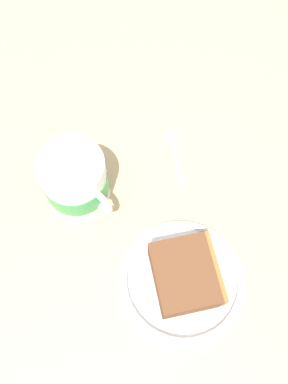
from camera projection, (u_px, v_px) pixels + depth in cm
name	position (u px, v px, depth cm)	size (l,w,h in cm)	color
ground_plane	(143.00, 223.00, 62.03)	(150.44, 150.44, 2.51)	tan
small_plate	(182.00, 279.00, 56.47)	(18.10, 18.10, 1.57)	white
cake_slice	(185.00, 275.00, 54.35)	(13.07, 12.96, 4.76)	#9E662D
tea_mug	(76.00, 180.00, 58.35)	(12.35, 9.80, 9.76)	white
teaspoon	(174.00, 144.00, 65.98)	(8.83, 8.52, 0.80)	silver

